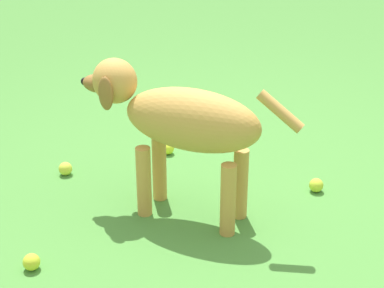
{
  "coord_description": "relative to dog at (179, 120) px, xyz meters",
  "views": [
    {
      "loc": [
        -1.43,
        2.02,
        1.44
      ],
      "look_at": [
        0.07,
        0.24,
        0.34
      ],
      "focal_mm": 58.28,
      "sensor_mm": 36.0,
      "label": 1
    }
  ],
  "objects": [
    {
      "name": "ground",
      "position": [
        -0.13,
        -0.25,
        -0.44
      ],
      "size": [
        14.0,
        14.0,
        0.0
      ],
      "primitive_type": "plane",
      "color": "#478438"
    },
    {
      "name": "dog",
      "position": [
        0.0,
        0.0,
        0.0
      ],
      "size": [
        0.95,
        0.4,
        0.66
      ],
      "rotation": [
        0.0,
        0.0,
        0.29
      ],
      "color": "#C69347",
      "rests_on": "ground"
    },
    {
      "name": "tennis_ball_0",
      "position": [
        0.16,
        0.68,
        -0.41
      ],
      "size": [
        0.07,
        0.07,
        0.07
      ],
      "primitive_type": "sphere",
      "color": "#C4D431",
      "rests_on": "ground"
    },
    {
      "name": "tennis_ball_1",
      "position": [
        0.43,
        -0.4,
        -0.41
      ],
      "size": [
        0.07,
        0.07,
        0.07
      ],
      "primitive_type": "sphere",
      "color": "#CDE12C",
      "rests_on": "ground"
    },
    {
      "name": "tennis_ball_2",
      "position": [
        0.66,
        0.1,
        -0.41
      ],
      "size": [
        0.07,
        0.07,
        0.07
      ],
      "primitive_type": "sphere",
      "color": "#CAD43F",
      "rests_on": "ground"
    },
    {
      "name": "tennis_ball_3",
      "position": [
        -0.36,
        -0.55,
        -0.41
      ],
      "size": [
        0.07,
        0.07,
        0.07
      ],
      "primitive_type": "sphere",
      "color": "#BFD436",
      "rests_on": "ground"
    }
  ]
}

